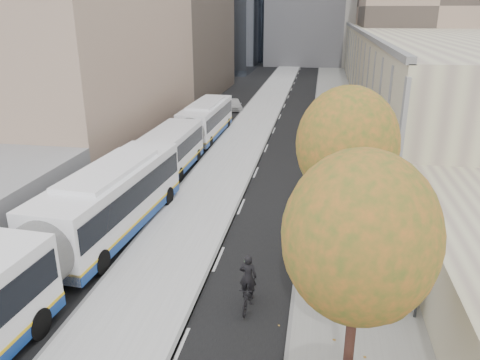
% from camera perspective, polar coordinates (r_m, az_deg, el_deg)
% --- Properties ---
extents(bus_platform, '(4.25, 150.00, 0.15)m').
position_cam_1_polar(bus_platform, '(42.69, 1.02, 5.96)').
color(bus_platform, '#ADADAD').
rests_on(bus_platform, ground).
extents(sidewalk, '(4.75, 150.00, 0.08)m').
position_cam_1_polar(sidewalk, '(42.27, 11.85, 5.34)').
color(sidewalk, gray).
rests_on(sidewalk, ground).
extents(building_tan, '(18.00, 92.00, 8.00)m').
position_cam_1_polar(building_tan, '(71.44, 20.90, 13.58)').
color(building_tan, '#9F907F').
rests_on(building_tan, ground).
extents(bus_shelter, '(1.90, 4.40, 2.53)m').
position_cam_1_polar(bus_shelter, '(19.08, 18.77, -6.75)').
color(bus_shelter, '#383A3F').
rests_on(bus_shelter, sidewalk).
extents(tree_b, '(4.00, 4.00, 6.97)m').
position_cam_1_polar(tree_b, '(12.25, 14.42, -6.82)').
color(tree_b, black).
rests_on(tree_b, sidewalk).
extents(tree_c, '(4.20, 4.20, 7.28)m').
position_cam_1_polar(tree_c, '(19.67, 12.92, 4.21)').
color(tree_c, black).
rests_on(tree_c, sidewalk).
extents(bus_near, '(3.99, 19.51, 3.23)m').
position_cam_1_polar(bus_near, '(20.26, -21.03, -6.78)').
color(bus_near, white).
rests_on(bus_near, ground).
extents(bus_far, '(2.84, 17.37, 2.89)m').
position_cam_1_polar(bus_far, '(37.10, -5.67, 6.10)').
color(bus_far, white).
rests_on(bus_far, ground).
extents(cyclist, '(0.66, 1.75, 2.21)m').
position_cam_1_polar(cyclist, '(17.60, 0.96, -13.11)').
color(cyclist, black).
rests_on(cyclist, ground).
extents(distant_car, '(2.45, 3.95, 1.26)m').
position_cam_1_polar(distant_car, '(52.36, -0.67, 9.21)').
color(distant_car, silver).
rests_on(distant_car, ground).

